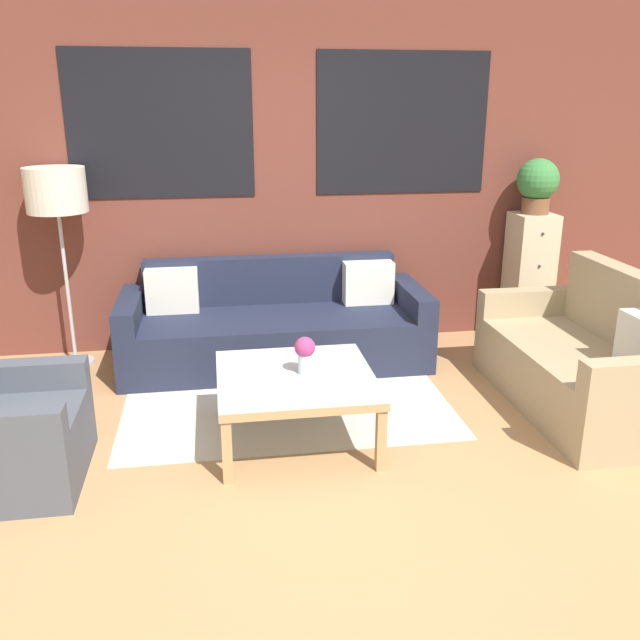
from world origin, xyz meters
The scene contains 10 objects.
ground_plane centered at (0.00, 0.00, 0.00)m, with size 16.00×16.00×0.00m, color #AD7F51.
wall_back_brick centered at (0.00, 2.44, 1.41)m, with size 8.40×0.09×2.80m.
rug centered at (-0.15, 1.21, 0.00)m, with size 2.19×1.55×0.00m.
couch_dark centered at (-0.15, 1.95, 0.28)m, with size 2.34×0.88×0.78m.
settee_vintage centered at (1.82, 0.79, 0.31)m, with size 0.80×1.61×0.92m.
coffee_table centered at (-0.15, 0.61, 0.37)m, with size 0.92×0.92×0.43m.
floor_lamp centered at (-1.72, 2.15, 1.31)m, with size 0.44×0.44×1.52m.
drawer_cabinet centered at (2.05, 2.19, 0.54)m, with size 0.33×0.37×1.08m.
potted_plant centered at (2.05, 2.19, 1.33)m, with size 0.34×0.34×0.45m.
flower_vase centered at (-0.10, 0.62, 0.56)m, with size 0.12×0.12×0.23m.
Camera 1 is at (-0.59, -3.08, 1.98)m, focal length 38.00 mm.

